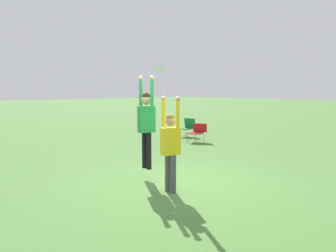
# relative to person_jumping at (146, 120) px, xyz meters

# --- Properties ---
(ground_plane) EXTENTS (120.00, 120.00, 0.00)m
(ground_plane) POSITION_rel_person_jumping_xyz_m (0.59, 0.34, -1.42)
(ground_plane) COLOR #4C7A38
(person_jumping) EXTENTS (0.53, 0.41, 2.18)m
(person_jumping) POSITION_rel_person_jumping_xyz_m (0.00, 0.00, 0.00)
(person_jumping) COLOR black
(person_jumping) RESTS_ON ground_plane
(person_defending) EXTENTS (0.53, 0.41, 1.99)m
(person_defending) POSITION_rel_person_jumping_xyz_m (1.10, -0.23, -0.37)
(person_defending) COLOR #4C4C51
(person_defending) RESTS_ON ground_plane
(frisbee) EXTENTS (0.25, 0.25, 0.07)m
(frisbee) POSITION_rel_person_jumping_xyz_m (0.68, -0.18, 1.13)
(frisbee) COLOR white
(camping_chair_0) EXTENTS (0.76, 0.83, 0.74)m
(camping_chair_0) POSITION_rel_person_jumping_xyz_m (-3.04, 4.90, -0.98)
(camping_chair_0) COLOR gray
(camping_chair_0) RESTS_ON ground_plane
(camping_chair_2) EXTENTS (0.66, 0.70, 0.82)m
(camping_chair_2) POSITION_rel_person_jumping_xyz_m (-4.38, 5.67, -0.96)
(camping_chair_2) COLOR gray
(camping_chair_2) RESTS_ON ground_plane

